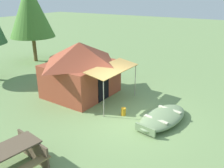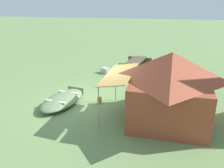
{
  "view_description": "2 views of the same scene",
  "coord_description": "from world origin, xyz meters",
  "px_view_note": "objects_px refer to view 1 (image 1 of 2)",
  "views": [
    {
      "loc": [
        -7.35,
        -3.86,
        4.51
      ],
      "look_at": [
        0.92,
        1.12,
        0.84
      ],
      "focal_mm": 38.71,
      "sensor_mm": 36.0,
      "label": 1
    },
    {
      "loc": [
        8.96,
        2.33,
        4.2
      ],
      "look_at": [
        0.19,
        0.65,
        0.94
      ],
      "focal_mm": 38.79,
      "sensor_mm": 36.0,
      "label": 2
    }
  ],
  "objects_px": {
    "fuel_can": "(123,112)",
    "pine_tree_back_right": "(30,10)",
    "picnic_table": "(2,161)",
    "canvas_cabin_tent": "(80,68)",
    "beached_rowboat": "(163,117)"
  },
  "relations": [
    {
      "from": "beached_rowboat",
      "to": "pine_tree_back_right",
      "type": "relative_size",
      "value": 0.52
    },
    {
      "from": "fuel_can",
      "to": "picnic_table",
      "type": "bearing_deg",
      "value": 167.01
    },
    {
      "from": "picnic_table",
      "to": "canvas_cabin_tent",
      "type": "bearing_deg",
      "value": 17.06
    },
    {
      "from": "picnic_table",
      "to": "fuel_can",
      "type": "distance_m",
      "value": 4.7
    },
    {
      "from": "fuel_can",
      "to": "pine_tree_back_right",
      "type": "bearing_deg",
      "value": 66.86
    },
    {
      "from": "beached_rowboat",
      "to": "picnic_table",
      "type": "height_order",
      "value": "picnic_table"
    },
    {
      "from": "fuel_can",
      "to": "pine_tree_back_right",
      "type": "height_order",
      "value": "pine_tree_back_right"
    },
    {
      "from": "beached_rowboat",
      "to": "fuel_can",
      "type": "distance_m",
      "value": 1.52
    },
    {
      "from": "picnic_table",
      "to": "pine_tree_back_right",
      "type": "height_order",
      "value": "pine_tree_back_right"
    },
    {
      "from": "canvas_cabin_tent",
      "to": "pine_tree_back_right",
      "type": "relative_size",
      "value": 0.73
    },
    {
      "from": "canvas_cabin_tent",
      "to": "pine_tree_back_right",
      "type": "xyz_separation_m",
      "value": [
        3.07,
        6.42,
        2.17
      ]
    },
    {
      "from": "picnic_table",
      "to": "pine_tree_back_right",
      "type": "bearing_deg",
      "value": 43.65
    },
    {
      "from": "picnic_table",
      "to": "beached_rowboat",
      "type": "bearing_deg",
      "value": -27.68
    },
    {
      "from": "fuel_can",
      "to": "pine_tree_back_right",
      "type": "relative_size",
      "value": 0.06
    },
    {
      "from": "beached_rowboat",
      "to": "pine_tree_back_right",
      "type": "height_order",
      "value": "pine_tree_back_right"
    }
  ]
}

